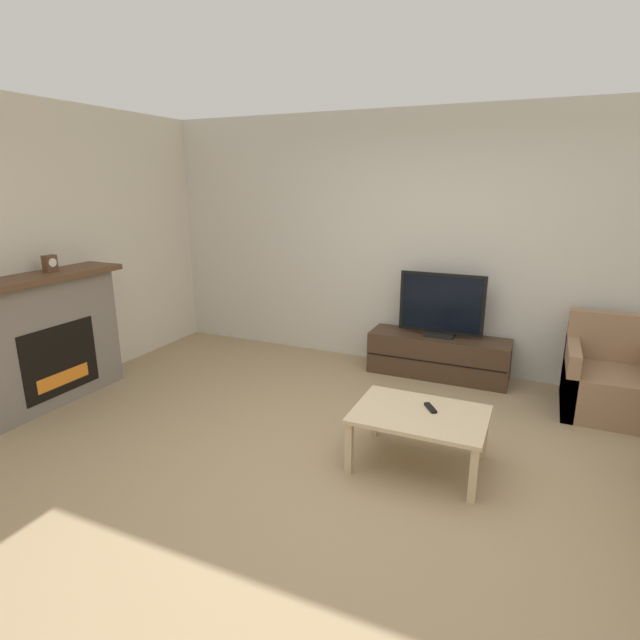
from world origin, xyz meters
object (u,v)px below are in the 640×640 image
tv (441,307)px  remote (430,408)px  fireplace (45,339)px  mantel_clock (50,264)px  tv_stand (438,356)px  armchair (607,382)px  coffee_table (420,419)px

tv → remote: tv is taller
fireplace → mantel_clock: 0.68m
fireplace → mantel_clock: bearing=83.2°
tv_stand → armchair: size_ratio=1.69×
tv_stand → coffee_table: bearing=-83.1°
fireplace → remote: (3.41, 0.40, -0.19)m
tv_stand → armchair: armchair is taller
remote → mantel_clock: bearing=150.4°
armchair → remote: size_ratio=5.74×
mantel_clock → coffee_table: 3.46m
fireplace → armchair: 5.03m
coffee_table → tv: bearing=96.9°
coffee_table → remote: remote is taller
tv_stand → remote: bearing=-80.9°
tv → armchair: tv is taller
mantel_clock → tv: 3.71m
tv → coffee_table: size_ratio=0.93×
mantel_clock → fireplace: bearing=-96.8°
armchair → tv_stand: bearing=171.1°
fireplace → coffee_table: size_ratio=1.63×
coffee_table → mantel_clock: bearing=-177.1°
tv_stand → armchair: bearing=-8.9°
fireplace → coffee_table: 3.37m
armchair → remote: (-1.25, -1.46, 0.14)m
mantel_clock → remote: mantel_clock is taller
tv_stand → tv: tv is taller
armchair → tv: bearing=171.2°
tv → armchair: size_ratio=1.02×
tv_stand → mantel_clock: bearing=-147.9°
fireplace → tv: bearing=33.8°
mantel_clock → armchair: size_ratio=0.18×
armchair → coffee_table: armchair is taller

